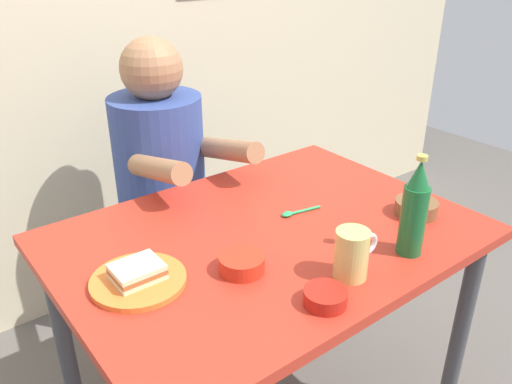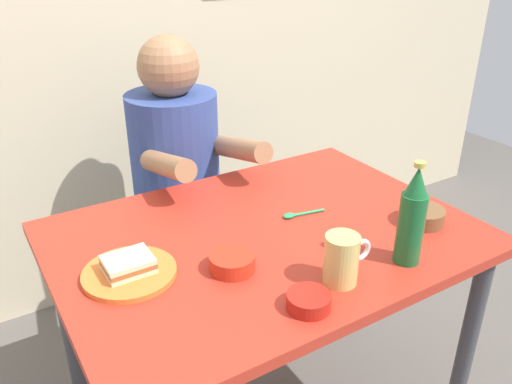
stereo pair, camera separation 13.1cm
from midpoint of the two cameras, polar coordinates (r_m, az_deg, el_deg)
name	(u,v)px [view 2 (the right image)]	position (r m, az deg, el deg)	size (l,w,h in m)	color
dining_table	(265,261)	(1.45, 3.65, -7.69)	(1.10, 0.80, 0.74)	#B72D1E
stool	(182,248)	(2.08, -6.37, -6.16)	(0.34, 0.34, 0.45)	#4C4C51
person_seated	(176,151)	(1.88, -6.84, 4.50)	(0.33, 0.56, 0.72)	#33478C
plate_orange	(129,273)	(1.25, -10.83, -8.77)	(0.22, 0.22, 0.01)	orange
sandwich	(128,264)	(1.24, -10.92, -7.82)	(0.11, 0.09, 0.04)	beige
beer_mug	(342,259)	(1.21, 12.53, -7.28)	(0.13, 0.08, 0.12)	#D1BC66
beer_bottle	(412,218)	(1.29, 19.54, -2.80)	(0.06, 0.06, 0.26)	#19602D
sambal_bowl_red	(309,300)	(1.14, 9.16, -11.77)	(0.10, 0.10, 0.03)	#B21E14
sauce_bowl_chili	(232,262)	(1.24, 0.41, -7.72)	(0.11, 0.11, 0.04)	red
condiment_bowl_brown	(422,215)	(1.53, 20.16, -2.44)	(0.12, 0.12, 0.04)	brown
spoon	(296,215)	(1.48, 6.96, -2.54)	(0.13, 0.04, 0.01)	#26A559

